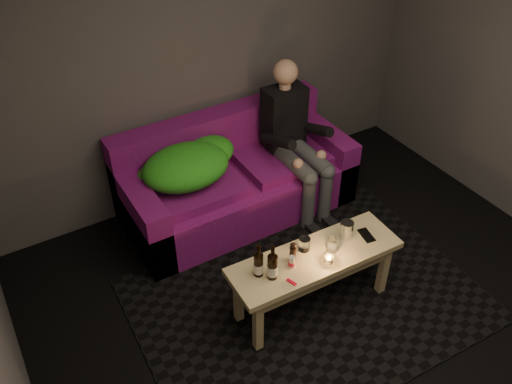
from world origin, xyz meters
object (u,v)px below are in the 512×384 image
Objects in this scene: sofa at (235,180)px; beer_bottle_b at (272,266)px; person at (294,137)px; steel_cup at (346,230)px; coffee_table at (315,265)px; beer_bottle_a at (259,264)px.

beer_bottle_b is at bearing -108.58° from sofa.
steel_cup is (-0.27, -1.05, -0.11)m from person.
coffee_table is 4.51× the size of beer_bottle_b.
beer_bottle_a reaches higher than coffee_table.
coffee_table is at bearing -171.16° from steel_cup.
coffee_table is 9.64× the size of steel_cup.
beer_bottle_b is 0.66m from steel_cup.
sofa reaches higher than steel_cup.
sofa is 1.38m from beer_bottle_b.
beer_bottle_a is at bearing 133.80° from beer_bottle_b.
sofa is 1.26m from coffee_table.
steel_cup is at bearing 5.41° from beer_bottle_b.
person is 1.44m from beer_bottle_a.
beer_bottle_b reaches higher than coffee_table.
person reaches higher than coffee_table.
sofa reaches higher than coffee_table.
person is 10.10× the size of steel_cup.
beer_bottle_a is (-0.98, -1.05, -0.08)m from person.
beer_bottle_b is (-0.43, -1.27, 0.30)m from sofa.
person reaches higher than beer_bottle_a.
sofa is at bearing 71.42° from beer_bottle_b.
steel_cup is (0.29, 0.05, 0.15)m from coffee_table.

